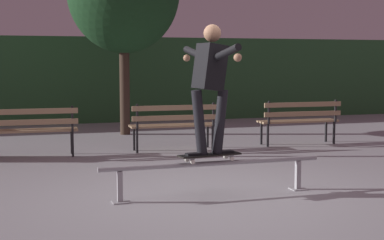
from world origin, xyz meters
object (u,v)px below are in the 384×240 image
Objects in this scene: skateboarder at (210,78)px; park_bench_left_center at (174,122)px; park_bench_right_center at (300,117)px; grind_rail at (213,169)px; park_bench_leftmost at (29,126)px; skateboard at (210,155)px.

park_bench_left_center is at bearing 81.65° from skateboarder.
skateboarder reaches higher than park_bench_right_center.
park_bench_leftmost is at bearing 120.98° from grind_rail.
park_bench_right_center is at bearing 0.00° from park_bench_leftmost.
park_bench_leftmost is (-2.03, 3.45, -0.90)m from skateboarder.
grind_rail is 1.79× the size of skateboarder.
park_bench_right_center is (3.04, 3.45, -0.90)m from skateboarder.
park_bench_leftmost is at bearing 180.00° from park_bench_right_center.
grind_rail is 4.58m from park_bench_right_center.
park_bench_leftmost is at bearing 120.40° from skateboard.
skateboarder is 4.69m from park_bench_right_center.
park_bench_leftmost is 5.07m from park_bench_right_center.
grind_rail is 1.74× the size of park_bench_left_center.
park_bench_left_center and park_bench_right_center have the same top height.
skateboarder reaches higher than skateboard.
skateboarder is at bearing -59.56° from park_bench_leftmost.
park_bench_leftmost reaches higher than grind_rail.
park_bench_right_center is at bearing 48.59° from skateboard.
park_bench_left_center is (2.54, 0.00, 0.00)m from park_bench_leftmost.
grind_rail is at bearing 0.00° from skateboard.
grind_rail is 1.74× the size of park_bench_leftmost.
park_bench_right_center is at bearing 49.03° from grind_rail.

